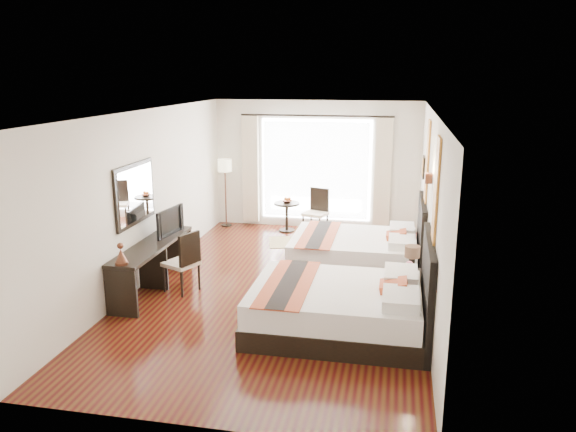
% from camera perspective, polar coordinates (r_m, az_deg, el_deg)
% --- Properties ---
extents(floor, '(4.50, 7.50, 0.01)m').
position_cam_1_polar(floor, '(9.13, -0.69, -7.32)').
color(floor, '#3B0A0B').
rests_on(floor, ground).
extents(ceiling, '(4.50, 7.50, 0.02)m').
position_cam_1_polar(ceiling, '(8.50, -0.75, 10.47)').
color(ceiling, white).
rests_on(ceiling, wall_headboard).
extents(wall_headboard, '(0.01, 7.50, 2.80)m').
position_cam_1_polar(wall_headboard, '(8.54, 14.18, 0.60)').
color(wall_headboard, silver).
rests_on(wall_headboard, floor).
extents(wall_desk, '(0.01, 7.50, 2.80)m').
position_cam_1_polar(wall_desk, '(9.42, -14.22, 1.86)').
color(wall_desk, silver).
rests_on(wall_desk, floor).
extents(wall_window, '(4.50, 0.01, 2.80)m').
position_cam_1_polar(wall_window, '(12.33, 2.87, 5.17)').
color(wall_window, silver).
rests_on(wall_window, floor).
extents(wall_entry, '(4.50, 0.01, 2.80)m').
position_cam_1_polar(wall_entry, '(5.26, -9.21, -7.81)').
color(wall_entry, silver).
rests_on(wall_entry, floor).
extents(window_glass, '(2.40, 0.02, 2.20)m').
position_cam_1_polar(window_glass, '(12.33, 2.86, 4.70)').
color(window_glass, white).
rests_on(window_glass, wall_window).
extents(sheer_curtain, '(2.30, 0.02, 2.10)m').
position_cam_1_polar(sheer_curtain, '(12.27, 2.82, 4.65)').
color(sheer_curtain, white).
rests_on(sheer_curtain, wall_window).
extents(drape_left, '(0.35, 0.14, 2.35)m').
position_cam_1_polar(drape_left, '(12.53, -3.81, 4.75)').
color(drape_left, beige).
rests_on(drape_left, floor).
extents(drape_right, '(0.35, 0.14, 2.35)m').
position_cam_1_polar(drape_right, '(12.11, 9.60, 4.25)').
color(drape_right, beige).
rests_on(drape_right, floor).
extents(art_panel_near, '(0.03, 0.50, 1.35)m').
position_cam_1_polar(art_panel_near, '(7.12, 14.81, 2.39)').
color(art_panel_near, '#893B14').
rests_on(art_panel_near, wall_headboard).
extents(art_panel_far, '(0.03, 0.50, 1.35)m').
position_cam_1_polar(art_panel_far, '(9.55, 13.98, 5.41)').
color(art_panel_far, '#893B14').
rests_on(art_panel_far, wall_headboard).
extents(wall_sconce, '(0.10, 0.14, 0.14)m').
position_cam_1_polar(wall_sconce, '(8.19, 14.10, 3.75)').
color(wall_sconce, '#4C291B').
rests_on(wall_sconce, wall_headboard).
extents(mirror_frame, '(0.04, 1.25, 0.95)m').
position_cam_1_polar(mirror_frame, '(8.99, -15.31, 2.19)').
color(mirror_frame, black).
rests_on(mirror_frame, wall_desk).
extents(mirror_glass, '(0.01, 1.12, 0.82)m').
position_cam_1_polar(mirror_glass, '(8.98, -15.16, 2.18)').
color(mirror_glass, white).
rests_on(mirror_glass, mirror_frame).
extents(bed_near, '(2.35, 1.83, 1.33)m').
position_cam_1_polar(bed_near, '(7.62, 5.66, -9.12)').
color(bed_near, black).
rests_on(bed_near, floor).
extents(bed_far, '(2.27, 1.77, 1.28)m').
position_cam_1_polar(bed_far, '(9.93, 7.30, -3.56)').
color(bed_far, black).
rests_on(bed_far, floor).
extents(nightstand, '(0.41, 0.50, 0.48)m').
position_cam_1_polar(nightstand, '(8.64, 12.26, -7.19)').
color(nightstand, black).
rests_on(nightstand, floor).
extents(table_lamp, '(0.23, 0.23, 0.36)m').
position_cam_1_polar(table_lamp, '(8.60, 12.51, -3.73)').
color(table_lamp, black).
rests_on(table_lamp, nightstand).
extents(vase, '(0.13, 0.13, 0.13)m').
position_cam_1_polar(vase, '(8.37, 12.19, -5.53)').
color(vase, black).
rests_on(vase, nightstand).
extents(console_desk, '(0.50, 2.20, 0.76)m').
position_cam_1_polar(console_desk, '(9.21, -13.54, -5.00)').
color(console_desk, black).
rests_on(console_desk, floor).
extents(television, '(0.21, 0.80, 0.46)m').
position_cam_1_polar(television, '(9.50, -12.28, -0.51)').
color(television, black).
rests_on(television, console_desk).
extents(bronze_figurine, '(0.19, 0.19, 0.28)m').
position_cam_1_polar(bronze_figurine, '(8.20, -16.60, -3.81)').
color(bronze_figurine, '#4C291B').
rests_on(bronze_figurine, console_desk).
extents(desk_chair, '(0.60, 0.60, 0.98)m').
position_cam_1_polar(desk_chair, '(9.05, -10.67, -5.72)').
color(desk_chair, beige).
rests_on(desk_chair, floor).
extents(floor_lamp, '(0.31, 0.31, 1.52)m').
position_cam_1_polar(floor_lamp, '(12.50, -6.43, 4.66)').
color(floor_lamp, black).
rests_on(floor_lamp, floor).
extents(side_table, '(0.55, 0.55, 0.64)m').
position_cam_1_polar(side_table, '(12.21, -0.12, -0.09)').
color(side_table, black).
rests_on(side_table, floor).
extents(fruit_bowl, '(0.25, 0.25, 0.05)m').
position_cam_1_polar(fruit_bowl, '(12.12, -0.07, 1.48)').
color(fruit_bowl, '#4E371B').
rests_on(fruit_bowl, side_table).
extents(window_chair, '(0.57, 0.57, 0.98)m').
position_cam_1_polar(window_chair, '(11.99, 2.83, -0.47)').
color(window_chair, beige).
rests_on(window_chair, floor).
extents(jute_rug, '(1.34, 1.06, 0.01)m').
position_cam_1_polar(jute_rug, '(11.49, 1.04, -2.65)').
color(jute_rug, tan).
rests_on(jute_rug, floor).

